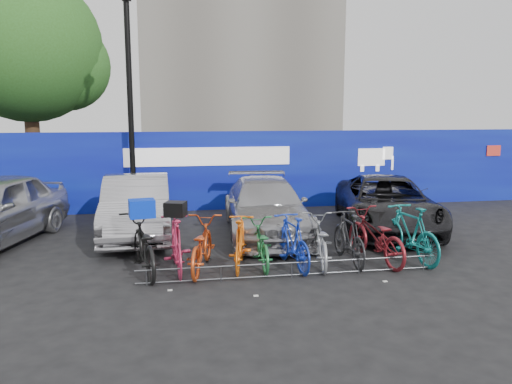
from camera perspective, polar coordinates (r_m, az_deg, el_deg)
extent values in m
plane|color=black|center=(9.85, 3.24, -8.60)|extent=(100.00, 100.00, 0.00)
cube|color=#0A0C8E|center=(15.39, -1.73, 2.50)|extent=(22.00, 0.15, 2.40)
cube|color=white|center=(15.14, -5.45, 4.06)|extent=(5.00, 0.02, 0.55)
cube|color=white|center=(16.37, 13.06, 3.91)|extent=(1.20, 0.02, 0.90)
cube|color=red|center=(18.46, 25.52, 4.29)|extent=(0.50, 0.02, 0.35)
cylinder|color=#382314|center=(19.77, -24.12, 5.54)|extent=(0.50, 0.50, 4.00)
sphere|color=#28541A|center=(19.86, -24.75, 14.78)|extent=(5.20, 5.20, 5.20)
sphere|color=#28541A|center=(19.84, -20.97, 13.27)|extent=(3.20, 3.20, 3.20)
cylinder|color=black|center=(14.57, -14.15, 8.93)|extent=(0.16, 0.16, 6.00)
cylinder|color=#595B60|center=(9.21, 4.10, -8.07)|extent=(5.60, 0.03, 0.03)
cylinder|color=#595B60|center=(9.28, 4.08, -9.43)|extent=(5.60, 0.03, 0.03)
cylinder|color=#595B60|center=(9.02, -12.41, -9.59)|extent=(0.03, 0.03, 0.28)
cylinder|color=#595B60|center=(9.05, -4.05, -9.34)|extent=(0.03, 0.03, 0.28)
cylinder|color=#595B60|center=(9.26, 4.09, -8.90)|extent=(0.03, 0.03, 0.28)
cylinder|color=#595B60|center=(9.64, 11.69, -8.33)|extent=(0.03, 0.03, 0.28)
cylinder|color=#595B60|center=(10.17, 18.59, -7.68)|extent=(0.03, 0.03, 0.28)
imported|color=#A7A6AB|center=(12.45, -13.49, -1.60)|extent=(1.68, 4.46, 1.45)
imported|color=#A4A4A9|center=(12.27, 1.12, -1.73)|extent=(2.20, 4.78, 1.35)
imported|color=black|center=(13.14, 14.67, -1.29)|extent=(3.37, 5.28, 1.36)
imported|color=black|center=(9.60, -12.76, -5.96)|extent=(1.13, 2.15, 1.07)
imported|color=#D6305C|center=(9.58, -9.08, -5.88)|extent=(0.63, 1.82, 1.07)
imported|color=#C34316|center=(9.57, -6.29, -6.07)|extent=(1.09, 2.00, 1.00)
imported|color=orange|center=(9.66, -1.83, -5.81)|extent=(0.84, 1.76, 1.02)
imported|color=#23783B|center=(9.80, 0.50, -5.94)|extent=(0.64, 1.73, 0.90)
imported|color=#1734C4|center=(9.71, 4.18, -5.65)|extent=(0.72, 1.80, 1.05)
imported|color=#929598|center=(9.98, 7.33, -5.54)|extent=(0.97, 1.92, 0.97)
imported|color=#2A2A2D|center=(10.13, 10.57, -5.16)|extent=(0.49, 1.74, 1.05)
imported|color=maroon|center=(10.33, 13.44, -4.96)|extent=(1.03, 2.10, 1.05)
imported|color=#13807F|center=(10.59, 17.18, -4.50)|extent=(0.84, 1.97, 1.15)
cube|color=#0329CD|center=(9.44, -12.91, -1.85)|extent=(0.51, 0.42, 0.33)
cube|color=black|center=(9.43, -9.18, -1.94)|extent=(0.45, 0.43, 0.27)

